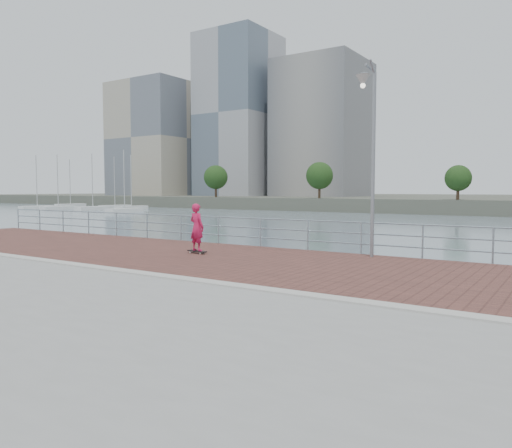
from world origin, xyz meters
The scene contains 9 objects.
water centered at (0.00, 0.00, -2.00)m, with size 400.00×400.00×0.00m, color slate.
seawall centered at (0.00, -5.00, -1.00)m, with size 40.00×24.00×2.00m, color gray.
brick_lane centered at (0.00, 3.60, 0.01)m, with size 40.00×6.80×0.02m, color brown.
curb centered at (0.00, 0.00, 0.03)m, with size 40.00×0.40×0.06m, color #B7B5AD.
guardrail centered at (0.00, 7.00, 0.69)m, with size 39.06×0.06×1.13m.
street_lamp centered at (1.58, 6.06, 4.27)m, with size 0.44×1.27×6.01m.
skateboard centered at (-3.76, 4.00, 0.09)m, with size 0.83×0.32×0.09m.
skateboarder centered at (-3.76, 4.00, 0.92)m, with size 0.60×0.39×1.64m, color #D01B50.
marina centered at (-79.69, 58.99, -1.48)m, with size 35.44×20.54×11.36m.
Camera 1 is at (7.35, -9.14, 2.23)m, focal length 35.00 mm.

